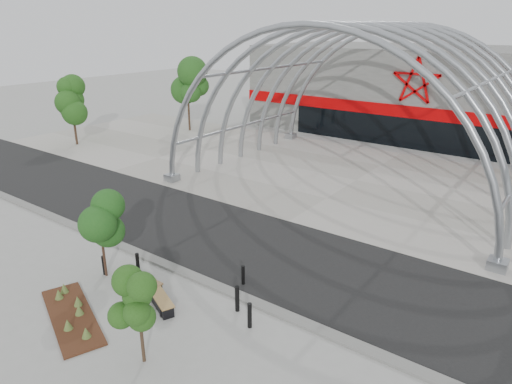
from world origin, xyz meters
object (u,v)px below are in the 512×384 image
(bench_1, at_px, (159,298))
(bench_0, at_px, (139,282))
(street_tree_0, at_px, (100,222))
(street_tree_1, at_px, (138,300))
(bollard_2, at_px, (243,275))

(bench_1, bearing_deg, bench_0, 168.39)
(street_tree_0, bearing_deg, street_tree_1, -25.40)
(street_tree_1, bearing_deg, bollard_2, 92.69)
(bench_1, xyz_separation_m, bollard_2, (1.73, 2.99, 0.20))
(street_tree_0, height_order, bench_0, street_tree_0)
(bench_1, relative_size, bollard_2, 2.63)
(street_tree_1, bearing_deg, street_tree_0, 154.60)
(street_tree_0, distance_m, bench_1, 4.04)
(street_tree_1, distance_m, bench_1, 3.75)
(street_tree_0, relative_size, bench_0, 1.46)
(bench_0, bearing_deg, bollard_2, 39.55)
(street_tree_0, bearing_deg, bench_0, 6.38)
(street_tree_1, bearing_deg, bench_0, 141.84)
(street_tree_1, distance_m, bench_0, 4.89)
(bench_1, height_order, bollard_2, bollard_2)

